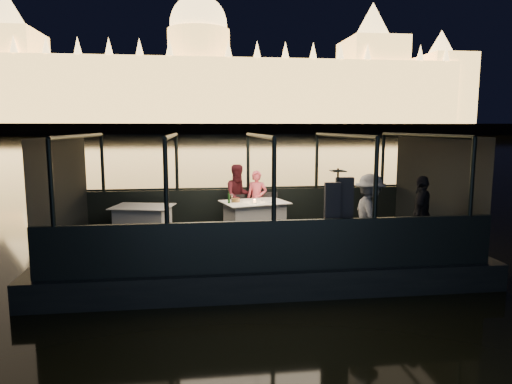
{
  "coord_description": "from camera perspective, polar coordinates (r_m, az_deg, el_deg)",
  "views": [
    {
      "loc": [
        -1.28,
        -9.55,
        2.99
      ],
      "look_at": [
        0.0,
        0.4,
        1.55
      ],
      "focal_mm": 32.0,
      "sensor_mm": 36.0,
      "label": 1
    }
  ],
  "objects": [
    {
      "name": "plate_near",
      "position": [
        10.5,
        1.71,
        -1.25
      ],
      "size": [
        0.27,
        0.27,
        0.02
      ],
      "primitive_type": "cylinder",
      "rotation": [
        0.0,
        0.0,
        -0.03
      ],
      "color": "white",
      "rests_on": "dining_table_central"
    },
    {
      "name": "cabin_glass_port",
      "position": [
        11.66,
        -1.0,
        3.79
      ],
      "size": [
        8.0,
        0.02,
        1.4
      ],
      "primitive_type": null,
      "color": "#99B2B2",
      "rests_on": "gunwale_port"
    },
    {
      "name": "coat_stand",
      "position": [
        8.34,
        10.08,
        -2.96
      ],
      "size": [
        0.5,
        0.4,
        1.76
      ],
      "primitive_type": null,
      "rotation": [
        0.0,
        0.0,
        -0.02
      ],
      "color": "black",
      "rests_on": "boat_deck"
    },
    {
      "name": "boat_hull",
      "position": [
        10.09,
        0.29,
        -9.07
      ],
      "size": [
        8.6,
        4.4,
        1.0
      ],
      "primitive_type": "cube",
      "color": "black",
      "rests_on": "river_water"
    },
    {
      "name": "parliament_building",
      "position": [
        186.38,
        -7.13,
        16.14
      ],
      "size": [
        220.0,
        32.0,
        60.0
      ],
      "primitive_type": null,
      "color": "#F2D18C",
      "rests_on": "embankment"
    },
    {
      "name": "passenger_dark",
      "position": [
        9.7,
        19.99,
        -2.07
      ],
      "size": [
        0.85,
        0.95,
        1.54
      ],
      "primitive_type": "imported",
      "rotation": [
        0.0,
        0.0,
        4.05
      ],
      "color": "black",
      "rests_on": "boat_deck"
    },
    {
      "name": "cabin_roof_glass",
      "position": [
        9.64,
        0.3,
        7.04
      ],
      "size": [
        8.0,
        4.0,
        0.02
      ],
      "primitive_type": null,
      "color": "#99B2B2",
      "rests_on": "boat_deck"
    },
    {
      "name": "passenger_stripe",
      "position": [
        8.95,
        14.02,
        -2.64
      ],
      "size": [
        0.63,
        1.07,
        1.61
      ],
      "primitive_type": "imported",
      "rotation": [
        0.0,
        0.0,
        1.53
      ],
      "color": "silver",
      "rests_on": "boat_deck"
    },
    {
      "name": "gunwale_starboard",
      "position": [
        7.93,
        2.22,
        -6.76
      ],
      "size": [
        8.0,
        0.08,
        0.9
      ],
      "primitive_type": "cube",
      "color": "black",
      "rests_on": "boat_deck"
    },
    {
      "name": "wine_glass_white",
      "position": [
        10.39,
        -3.03,
        -0.87
      ],
      "size": [
        0.08,
        0.08,
        0.19
      ],
      "primitive_type": null,
      "rotation": [
        0.0,
        0.0,
        0.28
      ],
      "color": "white",
      "rests_on": "dining_table_central"
    },
    {
      "name": "cabin_glass_starboard",
      "position": [
        7.71,
        2.27,
        1.53
      ],
      "size": [
        8.0,
        0.02,
        1.4
      ],
      "primitive_type": null,
      "color": "#99B2B2",
      "rests_on": "gunwale_starboard"
    },
    {
      "name": "end_wall_fore",
      "position": [
        10.03,
        -23.0,
        -0.17
      ],
      "size": [
        0.02,
        4.0,
        2.3
      ],
      "primitive_type": null,
      "color": "black",
      "rests_on": "boat_deck"
    },
    {
      "name": "wine_glass_red",
      "position": [
        10.7,
        0.76,
        -0.59
      ],
      "size": [
        0.07,
        0.07,
        0.17
      ],
      "primitive_type": null,
      "rotation": [
        0.0,
        0.0,
        -0.17
      ],
      "color": "silver",
      "rests_on": "dining_table_central"
    },
    {
      "name": "chair_port_left",
      "position": [
        11.08,
        -2.31,
        -2.45
      ],
      "size": [
        0.39,
        0.39,
        0.83
      ],
      "primitive_type": "cube",
      "rotation": [
        0.0,
        0.0,
        -0.02
      ],
      "color": "black",
      "rests_on": "boat_deck"
    },
    {
      "name": "river_water",
      "position": [
        89.61,
        -6.53,
        6.22
      ],
      "size": [
        500.0,
        500.0,
        0.0
      ],
      "primitive_type": "plane",
      "color": "black",
      "rests_on": "ground"
    },
    {
      "name": "dining_table_central",
      "position": [
        10.65,
        -0.19,
        -3.24
      ],
      "size": [
        1.67,
        1.39,
        0.77
      ],
      "primitive_type": "cube",
      "rotation": [
        0.0,
        0.0,
        0.26
      ],
      "color": "white",
      "rests_on": "boat_deck"
    },
    {
      "name": "amber_candle",
      "position": [
        10.46,
        -0.17,
        -1.11
      ],
      "size": [
        0.07,
        0.07,
        0.08
      ],
      "primitive_type": "cylinder",
      "rotation": [
        0.0,
        0.0,
        0.32
      ],
      "color": "#FD8B3F",
      "rests_on": "dining_table_central"
    },
    {
      "name": "chair_port_right",
      "position": [
        11.13,
        1.84,
        -2.4
      ],
      "size": [
        0.53,
        0.53,
        0.88
      ],
      "primitive_type": "cube",
      "rotation": [
        0.0,
        0.0,
        -0.35
      ],
      "color": "black",
      "rests_on": "boat_deck"
    },
    {
      "name": "person_woman_coral",
      "position": [
        11.3,
        0.1,
        -0.69
      ],
      "size": [
        0.59,
        0.48,
        1.42
      ],
      "primitive_type": "imported",
      "rotation": [
        0.0,
        0.0,
        -0.31
      ],
      "color": "#F3586A",
      "rests_on": "boat_deck"
    },
    {
      "name": "gunwale_port",
      "position": [
        11.8,
        -0.99,
        -1.79
      ],
      "size": [
        8.0,
        0.08,
        0.9
      ],
      "primitive_type": "cube",
      "color": "black",
      "rests_on": "boat_deck"
    },
    {
      "name": "embankment",
      "position": [
        219.57,
        -7.04,
        7.6
      ],
      "size": [
        400.0,
        140.0,
        6.0
      ],
      "primitive_type": "cube",
      "color": "#423D33",
      "rests_on": "ground"
    },
    {
      "name": "boat_deck",
      "position": [
        9.96,
        0.29,
        -6.43
      ],
      "size": [
        8.0,
        4.0,
        0.04
      ],
      "primitive_type": "cube",
      "color": "black",
      "rests_on": "boat_hull"
    },
    {
      "name": "person_man_maroon",
      "position": [
        11.25,
        -2.16,
        -0.73
      ],
      "size": [
        0.88,
        0.77,
        1.58
      ],
      "primitive_type": "imported",
      "rotation": [
        0.0,
        0.0,
        0.27
      ],
      "color": "#43121A",
      "rests_on": "boat_deck"
    },
    {
      "name": "bread_basket",
      "position": [
        10.56,
        -2.57,
        -1.03
      ],
      "size": [
        0.26,
        0.26,
        0.08
      ],
      "primitive_type": "cylinder",
      "rotation": [
        0.0,
        0.0,
        -0.34
      ],
      "color": "brown",
      "rests_on": "dining_table_central"
    },
    {
      "name": "wine_bottle",
      "position": [
        10.38,
        -3.4,
        -0.58
      ],
      "size": [
        0.07,
        0.07,
        0.27
      ],
      "primitive_type": "cylinder",
      "rotation": [
        0.0,
        0.0,
        -0.36
      ],
      "color": "#143413",
      "rests_on": "dining_table_central"
    },
    {
      "name": "end_wall_aft",
      "position": [
        11.0,
        21.43,
        0.6
      ],
      "size": [
        0.02,
        4.0,
        2.3
      ],
      "primitive_type": null,
      "color": "black",
      "rests_on": "boat_deck"
    },
    {
      "name": "plate_far",
      "position": [
        10.64,
        -2.18,
        -1.13
      ],
      "size": [
        0.25,
        0.25,
        0.01
      ],
      "primitive_type": "cylinder",
      "rotation": [
        0.0,
        0.0,
        0.13
      ],
      "color": "silver",
      "rests_on": "dining_table_central"
    },
    {
      "name": "canopy_ribs",
      "position": [
        9.73,
        0.3,
        0.25
      ],
      "size": [
        8.0,
        4.0,
        2.3
      ],
      "primitive_type": null,
      "color": "black",
      "rests_on": "boat_deck"
    },
    {
      "name": "dining_table_aft",
      "position": [
        10.76,
        -13.96,
        -3.36
      ],
      "size": [
        1.51,
        1.24,
        0.7
      ],
      "primitive_type": "cube",
      "rotation": [
        0.0,
        0.0,
        -0.24
      ],
      "color": "white",
      "rests_on": "boat_deck"
    }
  ]
}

